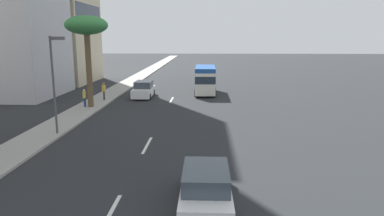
{
  "coord_description": "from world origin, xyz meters",
  "views": [
    {
      "loc": [
        -5.72,
        -3.4,
        6.28
      ],
      "look_at": [
        16.26,
        -2.57,
        1.82
      ],
      "focal_mm": 32.9,
      "sensor_mm": 36.0,
      "label": 1
    }
  ],
  "objects_px": {
    "pedestrian_mid_block": "(104,90)",
    "pedestrian_near_lamp": "(84,97)",
    "palm_tree": "(87,28)",
    "car_second": "(202,78)",
    "street_lamp": "(55,74)",
    "car_fourth": "(206,188)",
    "car_third": "(144,90)",
    "minibus_lead": "(205,79)"
  },
  "relations": [
    {
      "from": "car_third",
      "to": "pedestrian_near_lamp",
      "type": "bearing_deg",
      "value": -34.85
    },
    {
      "from": "pedestrian_mid_block",
      "to": "car_second",
      "type": "bearing_deg",
      "value": 64.06
    },
    {
      "from": "car_third",
      "to": "palm_tree",
      "type": "distance_m",
      "value": 9.4
    },
    {
      "from": "pedestrian_near_lamp",
      "to": "palm_tree",
      "type": "xyz_separation_m",
      "value": [
        0.08,
        -0.52,
        5.97
      ]
    },
    {
      "from": "pedestrian_near_lamp",
      "to": "car_fourth",
      "type": "bearing_deg",
      "value": -154.21
    },
    {
      "from": "minibus_lead",
      "to": "palm_tree",
      "type": "bearing_deg",
      "value": 129.93
    },
    {
      "from": "car_fourth",
      "to": "pedestrian_mid_block",
      "type": "bearing_deg",
      "value": 24.86
    },
    {
      "from": "pedestrian_mid_block",
      "to": "palm_tree",
      "type": "height_order",
      "value": "palm_tree"
    },
    {
      "from": "minibus_lead",
      "to": "street_lamp",
      "type": "xyz_separation_m",
      "value": [
        -17.39,
        9.47,
        2.35
      ]
    },
    {
      "from": "car_second",
      "to": "street_lamp",
      "type": "relative_size",
      "value": 0.67
    },
    {
      "from": "pedestrian_mid_block",
      "to": "street_lamp",
      "type": "distance_m",
      "value": 12.66
    },
    {
      "from": "minibus_lead",
      "to": "pedestrian_near_lamp",
      "type": "bearing_deg",
      "value": 128.79
    },
    {
      "from": "minibus_lead",
      "to": "car_second",
      "type": "height_order",
      "value": "minibus_lead"
    },
    {
      "from": "minibus_lead",
      "to": "pedestrian_near_lamp",
      "type": "relative_size",
      "value": 3.87
    },
    {
      "from": "car_second",
      "to": "pedestrian_near_lamp",
      "type": "distance_m",
      "value": 19.85
    },
    {
      "from": "car_second",
      "to": "street_lamp",
      "type": "distance_m",
      "value": 27.44
    },
    {
      "from": "street_lamp",
      "to": "pedestrian_mid_block",
      "type": "bearing_deg",
      "value": 2.55
    },
    {
      "from": "pedestrian_mid_block",
      "to": "minibus_lead",
      "type": "bearing_deg",
      "value": 36.73
    },
    {
      "from": "minibus_lead",
      "to": "car_fourth",
      "type": "relative_size",
      "value": 1.32
    },
    {
      "from": "car_fourth",
      "to": "pedestrian_near_lamp",
      "type": "height_order",
      "value": "pedestrian_near_lamp"
    },
    {
      "from": "palm_tree",
      "to": "car_second",
      "type": "bearing_deg",
      "value": -30.31
    },
    {
      "from": "car_second",
      "to": "car_third",
      "type": "height_order",
      "value": "car_third"
    },
    {
      "from": "minibus_lead",
      "to": "car_second",
      "type": "bearing_deg",
      "value": 2.59
    },
    {
      "from": "pedestrian_near_lamp",
      "to": "pedestrian_mid_block",
      "type": "bearing_deg",
      "value": -16.41
    },
    {
      "from": "car_third",
      "to": "pedestrian_mid_block",
      "type": "distance_m",
      "value": 4.34
    },
    {
      "from": "pedestrian_near_lamp",
      "to": "car_third",
      "type": "bearing_deg",
      "value": -39.77
    },
    {
      "from": "pedestrian_mid_block",
      "to": "palm_tree",
      "type": "relative_size",
      "value": 0.22
    },
    {
      "from": "car_fourth",
      "to": "pedestrian_mid_block",
      "type": "distance_m",
      "value": 23.94
    },
    {
      "from": "palm_tree",
      "to": "pedestrian_near_lamp",
      "type": "bearing_deg",
      "value": 98.24
    },
    {
      "from": "car_second",
      "to": "car_third",
      "type": "xyz_separation_m",
      "value": [
        -10.84,
        6.13,
        0.03
      ]
    },
    {
      "from": "car_third",
      "to": "pedestrian_near_lamp",
      "type": "distance_m",
      "value": 7.41
    },
    {
      "from": "pedestrian_mid_block",
      "to": "street_lamp",
      "type": "height_order",
      "value": "street_lamp"
    },
    {
      "from": "pedestrian_mid_block",
      "to": "pedestrian_near_lamp",
      "type": "bearing_deg",
      "value": -91.63
    },
    {
      "from": "car_second",
      "to": "pedestrian_mid_block",
      "type": "bearing_deg",
      "value": 144.19
    },
    {
      "from": "car_second",
      "to": "palm_tree",
      "type": "relative_size",
      "value": 0.52
    },
    {
      "from": "car_fourth",
      "to": "street_lamp",
      "type": "bearing_deg",
      "value": 45.32
    },
    {
      "from": "car_third",
      "to": "car_fourth",
      "type": "bearing_deg",
      "value": 15.13
    },
    {
      "from": "car_second",
      "to": "pedestrian_near_lamp",
      "type": "xyz_separation_m",
      "value": [
        -16.93,
        10.37,
        0.26
      ]
    },
    {
      "from": "car_fourth",
      "to": "palm_tree",
      "type": "bearing_deg",
      "value": 29.38
    },
    {
      "from": "car_second",
      "to": "street_lamp",
      "type": "xyz_separation_m",
      "value": [
        -25.68,
        9.1,
        3.25
      ]
    },
    {
      "from": "palm_tree",
      "to": "street_lamp",
      "type": "distance_m",
      "value": 9.35
    },
    {
      "from": "car_third",
      "to": "pedestrian_near_lamp",
      "type": "relative_size",
      "value": 2.79
    }
  ]
}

